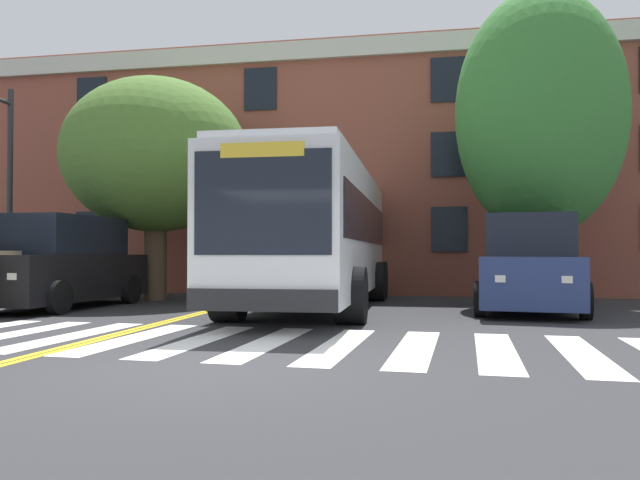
{
  "coord_description": "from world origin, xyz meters",
  "views": [
    {
      "loc": [
        2.7,
        -7.1,
        1.35
      ],
      "look_at": [
        0.07,
        6.93,
        1.65
      ],
      "focal_mm": 35.0,
      "sensor_mm": 36.0,
      "label": 1
    }
  ],
  "objects_px": {
    "car_black_near_lane": "(62,264)",
    "street_tree_curbside_small": "(156,156)",
    "car_navy_far_lane": "(529,266)",
    "car_white_behind_bus": "(391,266)",
    "street_tree_curbside_large": "(540,115)",
    "city_bus": "(318,233)"
  },
  "relations": [
    {
      "from": "car_black_near_lane",
      "to": "street_tree_curbside_small",
      "type": "relative_size",
      "value": 0.74
    },
    {
      "from": "car_navy_far_lane",
      "to": "car_white_behind_bus",
      "type": "xyz_separation_m",
      "value": [
        -3.81,
        8.62,
        -0.19
      ]
    },
    {
      "from": "car_black_near_lane",
      "to": "street_tree_curbside_large",
      "type": "xyz_separation_m",
      "value": [
        11.7,
        2.74,
        3.82
      ]
    },
    {
      "from": "street_tree_curbside_small",
      "to": "city_bus",
      "type": "bearing_deg",
      "value": -18.94
    },
    {
      "from": "car_white_behind_bus",
      "to": "street_tree_curbside_large",
      "type": "height_order",
      "value": "street_tree_curbside_large"
    },
    {
      "from": "street_tree_curbside_small",
      "to": "street_tree_curbside_large",
      "type": "bearing_deg",
      "value": -0.8
    },
    {
      "from": "city_bus",
      "to": "street_tree_curbside_small",
      "type": "relative_size",
      "value": 1.58
    },
    {
      "from": "car_black_near_lane",
      "to": "street_tree_curbside_small",
      "type": "bearing_deg",
      "value": 69.25
    },
    {
      "from": "car_white_behind_bus",
      "to": "street_tree_curbside_small",
      "type": "relative_size",
      "value": 0.67
    },
    {
      "from": "car_white_behind_bus",
      "to": "street_tree_curbside_small",
      "type": "bearing_deg",
      "value": -132.66
    },
    {
      "from": "street_tree_curbside_small",
      "to": "car_white_behind_bus",
      "type": "bearing_deg",
      "value": 47.34
    },
    {
      "from": "city_bus",
      "to": "car_navy_far_lane",
      "type": "relative_size",
      "value": 2.13
    },
    {
      "from": "street_tree_curbside_large",
      "to": "city_bus",
      "type": "bearing_deg",
      "value": -163.68
    },
    {
      "from": "car_black_near_lane",
      "to": "car_navy_far_lane",
      "type": "relative_size",
      "value": 0.99
    },
    {
      "from": "car_black_near_lane",
      "to": "car_navy_far_lane",
      "type": "height_order",
      "value": "car_black_near_lane"
    },
    {
      "from": "car_white_behind_bus",
      "to": "street_tree_curbside_large",
      "type": "distance_m",
      "value": 9.13
    },
    {
      "from": "city_bus",
      "to": "street_tree_curbside_small",
      "type": "xyz_separation_m",
      "value": [
        -5.12,
        1.76,
        2.32
      ]
    },
    {
      "from": "car_black_near_lane",
      "to": "city_bus",
      "type": "bearing_deg",
      "value": 10.36
    },
    {
      "from": "city_bus",
      "to": "car_black_near_lane",
      "type": "distance_m",
      "value": 6.36
    },
    {
      "from": "street_tree_curbside_large",
      "to": "street_tree_curbside_small",
      "type": "bearing_deg",
      "value": 179.2
    },
    {
      "from": "city_bus",
      "to": "car_white_behind_bus",
      "type": "height_order",
      "value": "city_bus"
    },
    {
      "from": "city_bus",
      "to": "car_navy_far_lane",
      "type": "xyz_separation_m",
      "value": [
        4.97,
        -0.05,
        -0.79
      ]
    }
  ]
}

